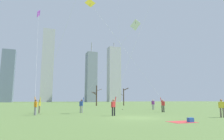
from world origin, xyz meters
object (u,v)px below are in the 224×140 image
kite_flyer_foreground_right_white (93,88)px  picnic_spot (187,121)px  kite_flyer_far_back_purple (37,70)px  bystander_watching_nearby (222,107)px  bare_tree_center (124,96)px  kite_flyer_midfield_center_blue (49,79)px  kite_flyer_foreground_left_orange (127,70)px  bystander_far_off_by_trees (153,104)px  kite_flyer_midfield_right_yellow (147,83)px  bare_tree_left_of_center (96,95)px

kite_flyer_foreground_right_white → picnic_spot: 12.72m
kite_flyer_far_back_purple → bystander_watching_nearby: 20.48m
picnic_spot → bare_tree_center: 42.39m
kite_flyer_midfield_center_blue → kite_flyer_foreground_left_orange: bearing=-33.1°
bystander_watching_nearby → bare_tree_center: (7.21, 38.43, 1.80)m
kite_flyer_foreground_left_orange → kite_flyer_foreground_right_white: bearing=115.2°
kite_flyer_foreground_right_white → bare_tree_center: 33.00m
kite_flyer_foreground_left_orange → kite_flyer_far_back_purple: bearing=141.6°
bystander_far_off_by_trees → bare_tree_center: bearing=77.7°
kite_flyer_midfield_right_yellow → bystander_far_off_by_trees: bearing=53.2°
kite_flyer_far_back_purple → kite_flyer_foreground_left_orange: bearing=-38.4°
kite_flyer_foreground_left_orange → kite_flyer_midfield_right_yellow: size_ratio=1.46×
kite_flyer_foreground_right_white → bystander_far_off_by_trees: 12.51m
bystander_watching_nearby → picnic_spot: 5.97m
kite_flyer_far_back_purple → picnic_spot: (10.38, -13.96, -5.10)m
kite_flyer_foreground_right_white → bystander_far_off_by_trees: (11.37, 4.76, -2.15)m
bystander_far_off_by_trees → bare_tree_center: bare_tree_center is taller
kite_flyer_midfield_center_blue → kite_flyer_foreground_right_white: (5.23, -0.02, -0.90)m
kite_flyer_foreground_right_white → kite_flyer_foreground_left_orange: bearing=-64.8°
kite_flyer_midfield_right_yellow → picnic_spot: size_ratio=8.00×
bystander_far_off_by_trees → bare_tree_center: 24.41m
kite_flyer_midfield_right_yellow → bystander_far_off_by_trees: 8.13m
kite_flyer_foreground_right_white → bare_tree_center: bearing=59.9°
kite_flyer_far_back_purple → bystander_watching_nearby: (15.98, -12.07, -4.29)m
kite_flyer_foreground_left_orange → kite_flyer_midfield_center_blue: kite_flyer_foreground_left_orange is taller
kite_flyer_midfield_right_yellow → bystander_watching_nearby: (2.55, -8.54, -2.81)m
kite_flyer_far_back_purple → bystander_watching_nearby: kite_flyer_far_back_purple is taller
bystander_far_off_by_trees → bare_tree_left_of_center: size_ratio=0.29×
kite_flyer_midfield_right_yellow → kite_flyer_far_back_purple: size_ratio=0.83×
kite_flyer_midfield_center_blue → picnic_spot: 15.32m
kite_flyer_foreground_left_orange → bare_tree_left_of_center: size_ratio=3.84×
kite_flyer_foreground_left_orange → bystander_watching_nearby: bearing=-35.4°
kite_flyer_midfield_right_yellow → kite_flyer_midfield_center_blue: bearing=173.5°
kite_flyer_far_back_purple → bystander_far_off_by_trees: kite_flyer_far_back_purple is taller
kite_flyer_far_back_purple → bare_tree_left_of_center: (14.92, 26.08, -2.30)m
kite_flyer_far_back_purple → bystander_far_off_by_trees: 18.68m
kite_flyer_foreground_right_white → bare_tree_center: kite_flyer_foreground_right_white is taller
kite_flyer_foreground_right_white → bystander_watching_nearby: bearing=-46.6°
bystander_far_off_by_trees → kite_flyer_midfield_right_yellow: bearing=-126.8°
kite_flyer_foreground_left_orange → bare_tree_center: bearing=66.9°
kite_flyer_foreground_left_orange → bystander_far_off_by_trees: bearing=46.7°
kite_flyer_foreground_right_white → kite_flyer_far_back_purple: kite_flyer_far_back_purple is taller
kite_flyer_foreground_left_orange → kite_flyer_far_back_purple: 11.39m
kite_flyer_midfield_right_yellow → bystander_far_off_by_trees: size_ratio=8.91×
kite_flyer_midfield_center_blue → kite_flyer_far_back_purple: bearing=122.9°
kite_flyer_far_back_purple → bare_tree_center: (23.19, 26.37, -2.49)m
kite_flyer_midfield_center_blue → bystander_far_off_by_trees: kite_flyer_midfield_center_blue is taller
kite_flyer_midfield_center_blue → bare_tree_center: bearing=52.6°
kite_flyer_midfield_right_yellow → kite_flyer_foreground_right_white: bearing=168.8°
bystander_far_off_by_trees → picnic_spot: size_ratio=0.90×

